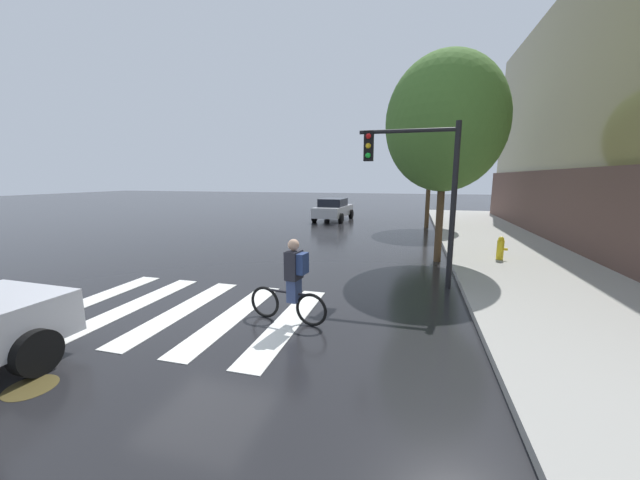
{
  "coord_description": "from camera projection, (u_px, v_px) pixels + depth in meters",
  "views": [
    {
      "loc": [
        4.21,
        -6.09,
        2.83
      ],
      "look_at": [
        1.94,
        2.36,
        1.26
      ],
      "focal_mm": 19.37,
      "sensor_mm": 36.0,
      "label": 1
    }
  ],
  "objects": [
    {
      "name": "fire_hydrant",
      "position": [
        500.0,
        248.0,
        11.47
      ],
      "size": [
        0.33,
        0.22,
        0.78
      ],
      "color": "gold",
      "rests_on": "sidewalk"
    },
    {
      "name": "crosswalk_stripes",
      "position": [
        182.0,
        310.0,
        7.5
      ],
      "size": [
        5.44,
        3.82,
        0.01
      ],
      "color": "silver",
      "rests_on": "ground"
    },
    {
      "name": "traffic_light_near",
      "position": [
        420.0,
        177.0,
        8.74
      ],
      "size": [
        2.47,
        0.28,
        4.2
      ],
      "color": "black",
      "rests_on": "ground"
    },
    {
      "name": "sedan_mid",
      "position": [
        333.0,
        209.0,
        23.39
      ],
      "size": [
        2.22,
        4.39,
        1.48
      ],
      "color": "#B7B7BC",
      "rests_on": "ground"
    },
    {
      "name": "street_tree_near",
      "position": [
        445.0,
        123.0,
        11.11
      ],
      "size": [
        3.81,
        3.81,
        6.77
      ],
      "color": "#4C3823",
      "rests_on": "ground"
    },
    {
      "name": "street_tree_mid",
      "position": [
        431.0,
        141.0,
        19.21
      ],
      "size": [
        4.07,
        4.07,
        7.25
      ],
      "color": "#4C3823",
      "rests_on": "ground"
    },
    {
      "name": "manhole_cover",
      "position": [
        31.0,
        387.0,
        4.73
      ],
      "size": [
        0.64,
        0.64,
        0.01
      ],
      "primitive_type": "cylinder",
      "color": "#473D1E",
      "rests_on": "ground"
    },
    {
      "name": "cyclist",
      "position": [
        293.0,
        282.0,
        6.72
      ],
      "size": [
        1.7,
        0.39,
        1.69
      ],
      "color": "black",
      "rests_on": "ground"
    },
    {
      "name": "ground_plane",
      "position": [
        204.0,
        313.0,
        7.37
      ],
      "size": [
        120.0,
        120.0,
        0.0
      ],
      "primitive_type": "plane",
      "color": "black"
    }
  ]
}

